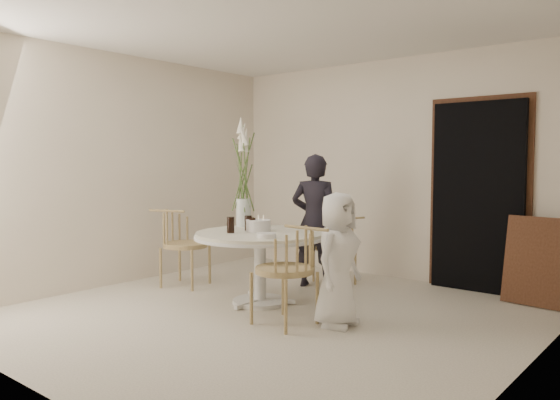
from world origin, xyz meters
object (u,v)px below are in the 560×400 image
Objects in this scene: table at (260,243)px; chair_right at (295,261)px; chair_far at (342,240)px; girl at (315,221)px; boy at (337,259)px; flower_vase at (243,177)px; chair_left at (176,236)px; birthday_cake at (258,226)px.

table is 0.87m from chair_right.
girl is (-0.12, -0.39, 0.26)m from chair_far.
chair_right is 0.59× the size of girl.
chair_far reaches higher than table.
boy is 1.70m from flower_vase.
chair_far is at bearing 61.65° from flower_vase.
chair_left is at bearing 81.31° from boy.
flower_vase reaches higher than birthday_cake.
chair_left is 1.11m from flower_vase.
chair_far is 0.51× the size of girl.
girl reaches higher than chair_right.
chair_left is 1.63m from girl.
flower_vase is (-0.48, 0.27, 0.65)m from table.
table is 1.70× the size of chair_far.
boy is 4.69× the size of birthday_cake.
chair_left is 1.29m from birthday_cake.
chair_far is (0.11, 1.36, -0.11)m from table.
boy is at bearing -111.74° from chair_left.
flower_vase is (-0.59, -1.09, 0.76)m from chair_far.
table is at bearing 76.95° from boy.
girl is (-0.78, 1.37, 0.18)m from chair_right.
flower_vase is at bearing 35.72° from girl.
chair_left is (-2.07, 0.40, -0.01)m from chair_right.
chair_right is (0.66, -1.76, 0.08)m from chair_far.
table is at bearing -26.45° from birthday_cake.
girl is at bearing -146.72° from chair_right.
chair_far is 1.37m from birthday_cake.
girl is at bearing -82.32° from chair_far.
girl reaches higher than table.
chair_right is 0.74× the size of flower_vase.
chair_right is at bearing 130.38° from boy.
flower_vase is (-1.25, 0.67, 0.69)m from chair_right.
boy reaches higher than table.
table is at bearing 70.21° from girl.
table is 1.48× the size of chair_right.
chair_left is 0.76× the size of boy.
flower_vase is at bearing 150.65° from birthday_cake.
table is 0.18m from birthday_cake.
chair_right is at bearing 98.93° from girl.
girl is 0.95m from birthday_cake.
boy is at bearing -15.07° from flower_vase.
boy is 1.10m from birthday_cake.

